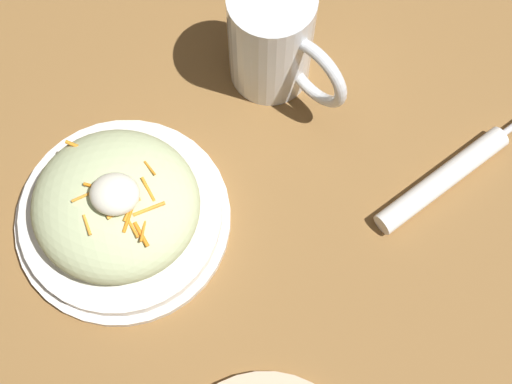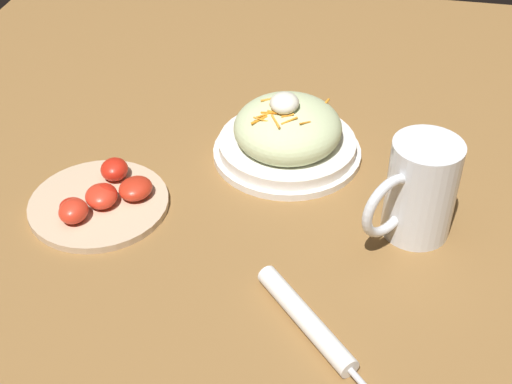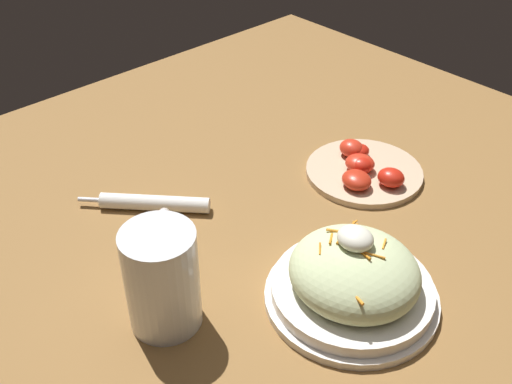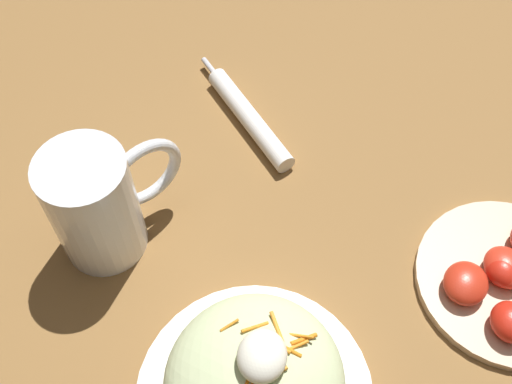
# 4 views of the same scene
# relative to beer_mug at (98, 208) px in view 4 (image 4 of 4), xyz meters

# --- Properties ---
(ground_plane) EXTENTS (1.43, 1.43, 0.00)m
(ground_plane) POSITION_rel_beer_mug_xyz_m (-0.07, -0.16, -0.06)
(ground_plane) COLOR olive
(beer_mug) EXTENTS (0.13, 0.12, 0.14)m
(beer_mug) POSITION_rel_beer_mug_xyz_m (0.00, 0.00, 0.00)
(beer_mug) COLOR white
(beer_mug) RESTS_ON ground_plane
(napkin_roll) EXTENTS (0.16, 0.15, 0.02)m
(napkin_roll) POSITION_rel_beer_mug_xyz_m (0.20, -0.12, -0.05)
(napkin_roll) COLOR white
(napkin_roll) RESTS_ON ground_plane
(tomato_plate) EXTENTS (0.20, 0.20, 0.04)m
(tomato_plate) POSITION_rel_beer_mug_xyz_m (0.03, -0.43, -0.05)
(tomato_plate) COLOR #D1B28E
(tomato_plate) RESTS_ON ground_plane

